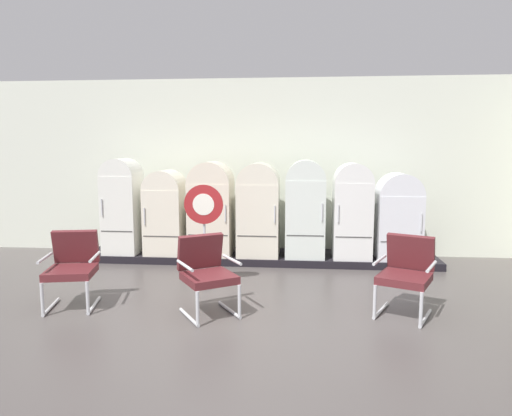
{
  "coord_description": "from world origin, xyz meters",
  "views": [
    {
      "loc": [
        0.69,
        -4.82,
        1.98
      ],
      "look_at": [
        -0.03,
        2.75,
        0.96
      ],
      "focal_mm": 32.47,
      "sensor_mm": 36.0,
      "label": 1
    }
  ],
  "objects_px": {
    "armchair_right": "(406,271)",
    "armchair_center": "(206,270)",
    "refrigerator_5": "(352,208)",
    "refrigerator_4": "(305,206)",
    "refrigerator_2": "(211,206)",
    "refrigerator_3": "(259,207)",
    "refrigerator_1": "(166,210)",
    "sign_stand": "(204,233)",
    "refrigerator_0": "(122,203)",
    "refrigerator_6": "(398,214)",
    "armchair_left": "(72,265)"
  },
  "relations": [
    {
      "from": "refrigerator_4",
      "to": "refrigerator_5",
      "type": "xyz_separation_m",
      "value": [
        0.78,
        -0.02,
        -0.02
      ]
    },
    {
      "from": "refrigerator_1",
      "to": "armchair_center",
      "type": "bearing_deg",
      "value": -64.03
    },
    {
      "from": "armchair_center",
      "to": "sign_stand",
      "type": "xyz_separation_m",
      "value": [
        -0.24,
        1.05,
        0.25
      ]
    },
    {
      "from": "refrigerator_4",
      "to": "armchair_center",
      "type": "height_order",
      "value": "refrigerator_4"
    },
    {
      "from": "refrigerator_1",
      "to": "armchair_center",
      "type": "distance_m",
      "value": 2.81
    },
    {
      "from": "refrigerator_6",
      "to": "armchair_left",
      "type": "xyz_separation_m",
      "value": [
        -4.42,
        -2.38,
        -0.34
      ]
    },
    {
      "from": "refrigerator_6",
      "to": "armchair_right",
      "type": "relative_size",
      "value": 1.53
    },
    {
      "from": "refrigerator_0",
      "to": "armchair_right",
      "type": "relative_size",
      "value": 1.78
    },
    {
      "from": "refrigerator_1",
      "to": "sign_stand",
      "type": "relative_size",
      "value": 1.0
    },
    {
      "from": "refrigerator_2",
      "to": "refrigerator_6",
      "type": "relative_size",
      "value": 1.12
    },
    {
      "from": "armchair_center",
      "to": "armchair_left",
      "type": "bearing_deg",
      "value": 176.58
    },
    {
      "from": "refrigerator_5",
      "to": "armchair_left",
      "type": "height_order",
      "value": "refrigerator_5"
    },
    {
      "from": "refrigerator_4",
      "to": "armchair_left",
      "type": "height_order",
      "value": "refrigerator_4"
    },
    {
      "from": "refrigerator_0",
      "to": "armchair_center",
      "type": "xyz_separation_m",
      "value": [
        1.98,
        -2.47,
        -0.48
      ]
    },
    {
      "from": "armchair_right",
      "to": "armchair_center",
      "type": "bearing_deg",
      "value": -175.27
    },
    {
      "from": "refrigerator_3",
      "to": "refrigerator_5",
      "type": "bearing_deg",
      "value": -0.47
    },
    {
      "from": "refrigerator_5",
      "to": "refrigerator_6",
      "type": "bearing_deg",
      "value": 0.79
    },
    {
      "from": "refrigerator_1",
      "to": "refrigerator_5",
      "type": "relative_size",
      "value": 0.91
    },
    {
      "from": "armchair_center",
      "to": "sign_stand",
      "type": "distance_m",
      "value": 1.11
    },
    {
      "from": "refrigerator_3",
      "to": "sign_stand",
      "type": "height_order",
      "value": "refrigerator_3"
    },
    {
      "from": "refrigerator_5",
      "to": "armchair_right",
      "type": "xyz_separation_m",
      "value": [
        0.39,
        -2.28,
        -0.44
      ]
    },
    {
      "from": "refrigerator_0",
      "to": "refrigerator_1",
      "type": "distance_m",
      "value": 0.77
    },
    {
      "from": "refrigerator_0",
      "to": "sign_stand",
      "type": "height_order",
      "value": "refrigerator_0"
    },
    {
      "from": "refrigerator_0",
      "to": "armchair_left",
      "type": "relative_size",
      "value": 1.78
    },
    {
      "from": "refrigerator_3",
      "to": "refrigerator_5",
      "type": "xyz_separation_m",
      "value": [
        1.56,
        -0.01,
        0.01
      ]
    },
    {
      "from": "refrigerator_4",
      "to": "armchair_right",
      "type": "xyz_separation_m",
      "value": [
        1.16,
        -2.3,
        -0.47
      ]
    },
    {
      "from": "refrigerator_2",
      "to": "refrigerator_3",
      "type": "height_order",
      "value": "refrigerator_2"
    },
    {
      "from": "armchair_right",
      "to": "armchair_center",
      "type": "height_order",
      "value": "same"
    },
    {
      "from": "refrigerator_3",
      "to": "armchair_right",
      "type": "bearing_deg",
      "value": -49.66
    },
    {
      "from": "refrigerator_0",
      "to": "refrigerator_3",
      "type": "height_order",
      "value": "refrigerator_0"
    },
    {
      "from": "refrigerator_4",
      "to": "sign_stand",
      "type": "relative_size",
      "value": 1.12
    },
    {
      "from": "refrigerator_6",
      "to": "refrigerator_4",
      "type": "bearing_deg",
      "value": 179.78
    },
    {
      "from": "refrigerator_3",
      "to": "sign_stand",
      "type": "xyz_separation_m",
      "value": [
        -0.64,
        -1.44,
        -0.18
      ]
    },
    {
      "from": "refrigerator_0",
      "to": "sign_stand",
      "type": "distance_m",
      "value": 2.25
    },
    {
      "from": "refrigerator_5",
      "to": "refrigerator_2",
      "type": "bearing_deg",
      "value": 179.28
    },
    {
      "from": "refrigerator_3",
      "to": "sign_stand",
      "type": "relative_size",
      "value": 1.09
    },
    {
      "from": "refrigerator_5",
      "to": "armchair_center",
      "type": "relative_size",
      "value": 1.71
    },
    {
      "from": "refrigerator_0",
      "to": "armchair_right",
      "type": "bearing_deg",
      "value": -27.74
    },
    {
      "from": "refrigerator_2",
      "to": "armchair_center",
      "type": "relative_size",
      "value": 1.72
    },
    {
      "from": "armchair_right",
      "to": "sign_stand",
      "type": "distance_m",
      "value": 2.74
    },
    {
      "from": "refrigerator_3",
      "to": "armchair_left",
      "type": "relative_size",
      "value": 1.7
    },
    {
      "from": "refrigerator_5",
      "to": "armchair_left",
      "type": "bearing_deg",
      "value": -147.09
    },
    {
      "from": "sign_stand",
      "to": "refrigerator_2",
      "type": "bearing_deg",
      "value": 96.95
    },
    {
      "from": "refrigerator_5",
      "to": "armchair_right",
      "type": "distance_m",
      "value": 2.35
    },
    {
      "from": "refrigerator_1",
      "to": "refrigerator_3",
      "type": "relative_size",
      "value": 0.92
    },
    {
      "from": "refrigerator_1",
      "to": "refrigerator_3",
      "type": "bearing_deg",
      "value": -0.56
    },
    {
      "from": "refrigerator_0",
      "to": "refrigerator_5",
      "type": "bearing_deg",
      "value": 0.08
    },
    {
      "from": "refrigerator_2",
      "to": "refrigerator_3",
      "type": "distance_m",
      "value": 0.82
    },
    {
      "from": "refrigerator_2",
      "to": "armchair_right",
      "type": "bearing_deg",
      "value": -39.86
    },
    {
      "from": "refrigerator_5",
      "to": "armchair_right",
      "type": "height_order",
      "value": "refrigerator_5"
    }
  ]
}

